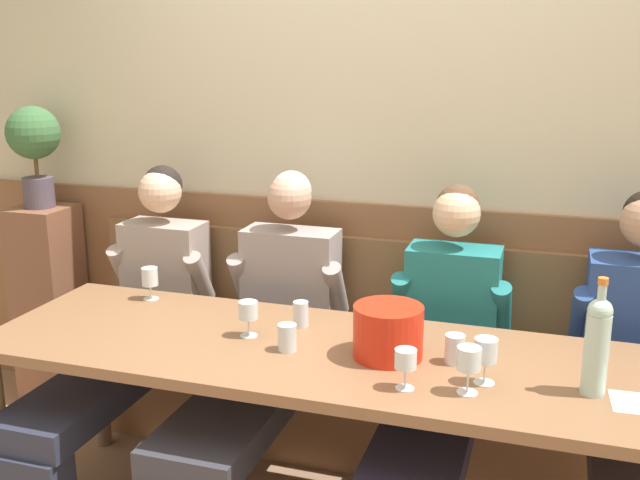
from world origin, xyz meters
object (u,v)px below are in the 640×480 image
at_px(wine_glass_left_end, 248,312).
at_px(wine_glass_mid_right, 150,278).
at_px(dining_table, 329,370).
at_px(person_right_seat, 129,324).
at_px(wine_glass_near_bucket, 486,353).
at_px(person_center_left_seat, 639,386).
at_px(wine_glass_center_front, 469,361).
at_px(wall_bench, 371,392).
at_px(wine_bottle_clear_water, 597,343).
at_px(potted_plant, 34,143).
at_px(wine_glass_right_end, 406,360).
at_px(water_tumbler_right, 301,314).
at_px(ice_bucket, 388,332).
at_px(person_center_right_seat, 263,345).
at_px(water_tumbler_center, 287,337).
at_px(water_tumbler_left, 455,349).
at_px(person_left_seat, 438,366).

height_order(wine_glass_left_end, wine_glass_mid_right, wine_glass_mid_right).
bearing_deg(dining_table, wine_glass_mid_right, 162.16).
xyz_separation_m(person_right_seat, wine_glass_near_bucket, (1.53, -0.40, 0.24)).
xyz_separation_m(person_center_left_seat, wine_glass_center_front, (-0.54, -0.51, 0.23)).
height_order(wall_bench, wine_bottle_clear_water, wine_bottle_clear_water).
bearing_deg(potted_plant, dining_table, -21.65).
distance_m(person_center_left_seat, wine_glass_left_end, 1.40).
distance_m(wine_glass_center_front, potted_plant, 2.41).
height_order(wine_glass_right_end, water_tumbler_right, wine_glass_right_end).
bearing_deg(water_tumbler_right, ice_bucket, -25.33).
relative_size(person_center_right_seat, water_tumbler_right, 13.03).
xyz_separation_m(person_center_left_seat, wine_glass_mid_right, (-1.91, -0.03, 0.22)).
bearing_deg(water_tumbler_center, person_right_seat, 157.80).
height_order(wine_glass_center_front, wine_glass_right_end, wine_glass_center_front).
xyz_separation_m(water_tumbler_left, potted_plant, (-2.13, 0.65, 0.53)).
xyz_separation_m(person_right_seat, water_tumbler_right, (0.82, -0.12, 0.18)).
height_order(dining_table, water_tumbler_right, water_tumbler_right).
bearing_deg(wine_glass_left_end, wine_glass_center_front, -15.07).
distance_m(wall_bench, water_tumbler_left, 0.91).
xyz_separation_m(person_center_left_seat, water_tumbler_left, (-0.61, -0.29, 0.18)).
xyz_separation_m(wine_glass_right_end, water_tumbler_right, (-0.48, 0.40, -0.05)).
xyz_separation_m(ice_bucket, wine_bottle_clear_water, (0.65, -0.08, 0.07)).
bearing_deg(person_left_seat, water_tumbler_center, -143.91).
relative_size(person_center_right_seat, wine_bottle_clear_water, 3.41).
height_order(dining_table, wine_glass_mid_right, wine_glass_mid_right).
bearing_deg(wine_glass_mid_right, potted_plant, 154.59).
distance_m(dining_table, wine_glass_near_bucket, 0.58).
distance_m(dining_table, wine_glass_mid_right, 0.92).
bearing_deg(wine_glass_near_bucket, water_tumbler_left, 130.96).
bearing_deg(water_tumbler_left, person_center_left_seat, 25.58).
xyz_separation_m(wine_glass_left_end, water_tumbler_left, (0.74, -0.01, -0.04)).
distance_m(ice_bucket, wine_glass_near_bucket, 0.35).
distance_m(dining_table, wine_glass_center_front, 0.57).
distance_m(person_center_right_seat, wine_glass_near_bucket, 1.02).
xyz_separation_m(person_left_seat, potted_plant, (-2.04, 0.38, 0.72)).
bearing_deg(wine_glass_right_end, person_center_right_seat, 143.37).
relative_size(wine_glass_center_front, water_tumbler_center, 1.56).
height_order(person_left_seat, wine_glass_center_front, person_left_seat).
bearing_deg(water_tumbler_left, person_right_seat, 168.98).
xyz_separation_m(person_center_right_seat, person_center_left_seat, (1.41, 0.03, 0.02)).
bearing_deg(person_center_right_seat, person_left_seat, 0.80).
bearing_deg(wine_glass_right_end, wall_bench, 110.04).
relative_size(wine_glass_right_end, water_tumbler_center, 1.36).
bearing_deg(wine_bottle_clear_water, wine_glass_center_front, -162.49).
height_order(person_left_seat, person_center_left_seat, person_center_left_seat).
relative_size(person_center_left_seat, potted_plant, 2.54).
bearing_deg(wine_glass_center_front, wine_glass_near_bucket, 64.27).
bearing_deg(person_center_right_seat, wine_glass_center_front, -28.83).
bearing_deg(dining_table, wine_glass_right_end, -35.29).
distance_m(person_left_seat, water_tumbler_left, 0.35).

